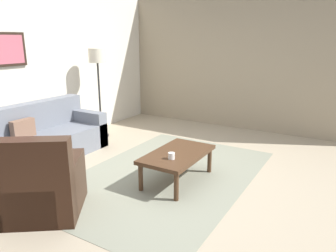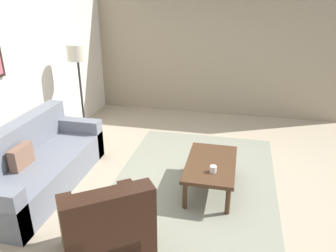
{
  "view_description": "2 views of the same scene",
  "coord_description": "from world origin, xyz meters",
  "px_view_note": "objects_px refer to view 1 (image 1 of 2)",
  "views": [
    {
      "loc": [
        -3.53,
        -2.15,
        1.88
      ],
      "look_at": [
        0.05,
        -0.02,
        0.72
      ],
      "focal_mm": 33.66,
      "sensor_mm": 36.0,
      "label": 1
    },
    {
      "loc": [
        -3.9,
        -0.51,
        2.52
      ],
      "look_at": [
        -0.08,
        0.35,
        0.88
      ],
      "focal_mm": 35.21,
      "sensor_mm": 36.0,
      "label": 2
    }
  ],
  "objects_px": {
    "lamp_standing": "(98,65)",
    "framed_artwork": "(4,50)",
    "coffee_table": "(177,156)",
    "armchair_leather": "(41,189)",
    "couch_main": "(36,141)",
    "cup": "(171,156)"
  },
  "relations": [
    {
      "from": "lamp_standing",
      "to": "framed_artwork",
      "type": "xyz_separation_m",
      "value": [
        -1.54,
        0.44,
        0.31
      ]
    },
    {
      "from": "coffee_table",
      "to": "framed_artwork",
      "type": "height_order",
      "value": "framed_artwork"
    },
    {
      "from": "couch_main",
      "to": "armchair_leather",
      "type": "relative_size",
      "value": 1.95
    },
    {
      "from": "coffee_table",
      "to": "couch_main",
      "type": "bearing_deg",
      "value": 100.88
    },
    {
      "from": "cup",
      "to": "framed_artwork",
      "type": "height_order",
      "value": "framed_artwork"
    },
    {
      "from": "lamp_standing",
      "to": "framed_artwork",
      "type": "relative_size",
      "value": 2.44
    },
    {
      "from": "armchair_leather",
      "to": "lamp_standing",
      "type": "distance_m",
      "value": 3.12
    },
    {
      "from": "armchair_leather",
      "to": "cup",
      "type": "distance_m",
      "value": 1.57
    },
    {
      "from": "coffee_table",
      "to": "cup",
      "type": "relative_size",
      "value": 13.04
    },
    {
      "from": "couch_main",
      "to": "lamp_standing",
      "type": "xyz_separation_m",
      "value": [
        1.47,
        -0.03,
        1.11
      ]
    },
    {
      "from": "cup",
      "to": "framed_artwork",
      "type": "xyz_separation_m",
      "value": [
        -0.28,
        2.79,
        1.27
      ]
    },
    {
      "from": "cup",
      "to": "framed_artwork",
      "type": "bearing_deg",
      "value": 95.78
    },
    {
      "from": "armchair_leather",
      "to": "framed_artwork",
      "type": "distance_m",
      "value": 2.56
    },
    {
      "from": "lamp_standing",
      "to": "framed_artwork",
      "type": "distance_m",
      "value": 1.63
    },
    {
      "from": "lamp_standing",
      "to": "armchair_leather",
      "type": "bearing_deg",
      "value": -150.13
    },
    {
      "from": "coffee_table",
      "to": "lamp_standing",
      "type": "height_order",
      "value": "lamp_standing"
    },
    {
      "from": "couch_main",
      "to": "armchair_leather",
      "type": "distance_m",
      "value": 1.83
    },
    {
      "from": "cup",
      "to": "lamp_standing",
      "type": "relative_size",
      "value": 0.05
    },
    {
      "from": "framed_artwork",
      "to": "armchair_leather",
      "type": "bearing_deg",
      "value": -117.71
    },
    {
      "from": "coffee_table",
      "to": "armchair_leather",
      "type": "bearing_deg",
      "value": 150.84
    },
    {
      "from": "couch_main",
      "to": "armchair_leather",
      "type": "bearing_deg",
      "value": -125.64
    },
    {
      "from": "armchair_leather",
      "to": "cup",
      "type": "xyz_separation_m",
      "value": [
        1.28,
        -0.89,
        0.14
      ]
    }
  ]
}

